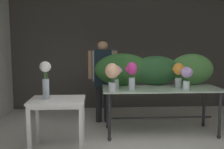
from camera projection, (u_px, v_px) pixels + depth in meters
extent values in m
plane|color=silver|center=(135.00, 132.00, 4.51)|extent=(7.98, 7.98, 0.00)
cube|color=#4C4742|center=(124.00, 51.00, 6.14)|extent=(5.43, 0.12, 2.77)
cube|color=#BAD4BB|center=(161.00, 88.00, 4.35)|extent=(2.01, 0.82, 0.02)
cylinder|color=#2D2D33|center=(109.00, 117.00, 4.04)|extent=(0.05, 0.05, 0.78)
sphere|color=#2D2D33|center=(109.00, 139.00, 4.08)|extent=(0.07, 0.07, 0.07)
cylinder|color=#2D2D33|center=(220.00, 115.00, 4.15)|extent=(0.05, 0.05, 0.78)
sphere|color=#2D2D33|center=(219.00, 137.00, 4.19)|extent=(0.07, 0.07, 0.07)
cylinder|color=#2D2D33|center=(108.00, 107.00, 4.66)|extent=(0.05, 0.05, 0.78)
sphere|color=#2D2D33|center=(108.00, 126.00, 4.70)|extent=(0.07, 0.07, 0.07)
cylinder|color=#2D2D33|center=(204.00, 106.00, 4.77)|extent=(0.05, 0.05, 0.78)
sphere|color=#2D2D33|center=(203.00, 125.00, 4.81)|extent=(0.07, 0.07, 0.07)
cylinder|color=#2D2D33|center=(160.00, 118.00, 4.42)|extent=(1.81, 0.03, 0.03)
cube|color=white|center=(57.00, 100.00, 3.65)|extent=(0.78, 0.59, 0.03)
cube|color=white|center=(57.00, 103.00, 3.65)|extent=(0.72, 0.53, 0.06)
cube|color=white|center=(29.00, 132.00, 3.42)|extent=(0.05, 0.05, 0.73)
cube|color=white|center=(81.00, 131.00, 3.46)|extent=(0.05, 0.05, 0.73)
cube|color=white|center=(38.00, 121.00, 3.92)|extent=(0.05, 0.05, 0.73)
cube|color=white|center=(83.00, 120.00, 3.96)|extent=(0.05, 0.05, 0.73)
cylinder|color=#232328|center=(99.00, 101.00, 5.05)|extent=(0.12, 0.12, 0.83)
cylinder|color=#232328|center=(107.00, 101.00, 5.06)|extent=(0.12, 0.12, 0.83)
cube|color=#B2BCC6|center=(103.00, 66.00, 4.97)|extent=(0.40, 0.22, 0.59)
cube|color=#192833|center=(103.00, 68.00, 4.86)|extent=(0.34, 0.02, 0.71)
cylinder|color=tan|center=(90.00, 65.00, 4.95)|extent=(0.09, 0.09, 0.55)
cylinder|color=tan|center=(115.00, 65.00, 4.98)|extent=(0.09, 0.09, 0.55)
sphere|color=tan|center=(103.00, 46.00, 4.92)|extent=(0.20, 0.20, 0.20)
ellipsoid|color=black|center=(103.00, 43.00, 4.93)|extent=(0.15, 0.15, 0.09)
ellipsoid|color=#2D6028|center=(123.00, 70.00, 4.57)|extent=(1.00, 0.28, 0.58)
ellipsoid|color=#28562D|center=(156.00, 71.00, 4.61)|extent=(0.89, 0.32, 0.53)
ellipsoid|color=#477F3D|center=(192.00, 69.00, 4.65)|extent=(0.81, 0.28, 0.57)
cylinder|color=silver|center=(186.00, 86.00, 4.09)|extent=(0.11, 0.11, 0.16)
cylinder|color=#9EBCB2|center=(186.00, 88.00, 4.09)|extent=(0.10, 0.10, 0.07)
cylinder|color=#2D6028|center=(188.00, 83.00, 4.08)|extent=(0.01, 0.01, 0.23)
cylinder|color=#2D6028|center=(186.00, 83.00, 4.10)|extent=(0.01, 0.01, 0.23)
cylinder|color=#2D6028|center=(186.00, 83.00, 4.07)|extent=(0.01, 0.01, 0.23)
ellipsoid|color=#B28ED1|center=(187.00, 72.00, 4.06)|extent=(0.19, 0.19, 0.17)
sphere|color=#B28ED1|center=(191.00, 72.00, 4.05)|extent=(0.07, 0.07, 0.07)
cylinder|color=silver|center=(132.00, 84.00, 4.11)|extent=(0.10, 0.10, 0.20)
cylinder|color=#9EBCB2|center=(132.00, 87.00, 4.12)|extent=(0.10, 0.10, 0.09)
cylinder|color=#387033|center=(133.00, 81.00, 4.11)|extent=(0.01, 0.01, 0.28)
cylinder|color=#387033|center=(131.00, 81.00, 4.13)|extent=(0.01, 0.01, 0.28)
cylinder|color=#387033|center=(132.00, 81.00, 4.08)|extent=(0.01, 0.01, 0.28)
ellipsoid|color=#D1338E|center=(132.00, 69.00, 4.08)|extent=(0.17, 0.17, 0.21)
sphere|color=#D1338E|center=(128.00, 69.00, 4.07)|extent=(0.09, 0.09, 0.09)
sphere|color=#D1338E|center=(134.00, 70.00, 4.10)|extent=(0.08, 0.08, 0.08)
ellipsoid|color=#387033|center=(133.00, 76.00, 4.13)|extent=(0.10, 0.05, 0.03)
cylinder|color=silver|center=(112.00, 87.00, 3.97)|extent=(0.11, 0.11, 0.15)
cylinder|color=#9EBCB2|center=(112.00, 90.00, 3.98)|extent=(0.10, 0.10, 0.06)
cylinder|color=#28562D|center=(114.00, 83.00, 3.97)|extent=(0.01, 0.01, 0.25)
cylinder|color=#28562D|center=(111.00, 83.00, 3.99)|extent=(0.01, 0.01, 0.25)
cylinder|color=#28562D|center=(112.00, 83.00, 3.95)|extent=(0.01, 0.01, 0.25)
ellipsoid|color=#F4B78E|center=(112.00, 71.00, 3.94)|extent=(0.22, 0.22, 0.24)
sphere|color=#F4B78E|center=(109.00, 74.00, 3.92)|extent=(0.06, 0.06, 0.06)
sphere|color=#F4B78E|center=(117.00, 73.00, 3.94)|extent=(0.09, 0.09, 0.09)
ellipsoid|color=#28562D|center=(113.00, 81.00, 3.99)|extent=(0.10, 0.10, 0.03)
cylinder|color=silver|center=(116.00, 84.00, 4.25)|extent=(0.10, 0.10, 0.17)
cylinder|color=#9EBCB2|center=(116.00, 87.00, 4.25)|extent=(0.10, 0.10, 0.07)
cylinder|color=#477F3D|center=(117.00, 81.00, 4.24)|extent=(0.01, 0.01, 0.24)
cylinder|color=#477F3D|center=(116.00, 81.00, 4.27)|extent=(0.01, 0.01, 0.24)
cylinder|color=#477F3D|center=(115.00, 81.00, 4.24)|extent=(0.01, 0.01, 0.24)
cylinder|color=#477F3D|center=(116.00, 81.00, 4.22)|extent=(0.01, 0.01, 0.24)
ellipsoid|color=#EFB2BC|center=(116.00, 70.00, 4.22)|extent=(0.17, 0.17, 0.18)
sphere|color=#EFB2BC|center=(120.00, 70.00, 4.25)|extent=(0.08, 0.08, 0.08)
ellipsoid|color=#387033|center=(115.00, 78.00, 4.23)|extent=(0.11, 0.06, 0.03)
cylinder|color=silver|center=(178.00, 83.00, 4.36)|extent=(0.11, 0.11, 0.17)
cylinder|color=#9EBCB2|center=(178.00, 85.00, 4.36)|extent=(0.10, 0.10, 0.07)
cylinder|color=#2D6028|center=(179.00, 80.00, 4.35)|extent=(0.01, 0.01, 0.25)
cylinder|color=#2D6028|center=(178.00, 80.00, 4.37)|extent=(0.01, 0.01, 0.25)
cylinder|color=#2D6028|center=(178.00, 80.00, 4.35)|extent=(0.01, 0.01, 0.25)
cylinder|color=#2D6028|center=(179.00, 80.00, 4.34)|extent=(0.01, 0.01, 0.25)
ellipsoid|color=orange|center=(179.00, 69.00, 4.33)|extent=(0.19, 0.19, 0.21)
sphere|color=orange|center=(174.00, 69.00, 4.33)|extent=(0.06, 0.06, 0.06)
ellipsoid|color=#2D6028|center=(176.00, 77.00, 4.35)|extent=(0.10, 0.04, 0.03)
cylinder|color=silver|center=(46.00, 89.00, 3.62)|extent=(0.09, 0.09, 0.29)
cylinder|color=#9EBCB2|center=(46.00, 95.00, 3.63)|extent=(0.09, 0.09, 0.12)
cylinder|color=#477F3D|center=(47.00, 84.00, 3.61)|extent=(0.01, 0.01, 0.41)
cylinder|color=#477F3D|center=(45.00, 84.00, 3.63)|extent=(0.01, 0.01, 0.41)
cylinder|color=#477F3D|center=(45.00, 84.00, 3.59)|extent=(0.01, 0.01, 0.41)
ellipsoid|color=white|center=(45.00, 67.00, 3.58)|extent=(0.16, 0.16, 0.15)
sphere|color=white|center=(42.00, 65.00, 3.58)|extent=(0.06, 0.06, 0.06)
sphere|color=white|center=(48.00, 67.00, 3.58)|extent=(0.05, 0.05, 0.05)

